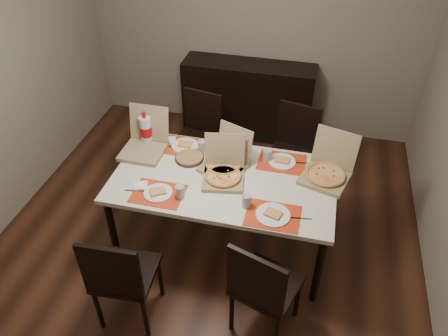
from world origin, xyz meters
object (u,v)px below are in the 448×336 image
at_px(chair_far_left, 199,133).
at_px(chair_near_left, 121,276).
at_px(soda_bottle, 146,130).
at_px(chair_far_right, 293,147).
at_px(dip_bowl, 238,167).
at_px(sideboard, 248,100).
at_px(dining_table, 224,184).
at_px(chair_near_right, 263,287).
at_px(pizza_box_center, 224,173).

bearing_deg(chair_far_left, chair_near_left, -90.75).
bearing_deg(soda_bottle, chair_far_right, 24.45).
bearing_deg(dip_bowl, chair_far_left, 126.36).
height_order(sideboard, chair_near_left, chair_near_left).
distance_m(sideboard, dining_table, 1.84).
xyz_separation_m(dining_table, chair_near_right, (0.47, -0.80, -0.17)).
relative_size(chair_far_right, soda_bottle, 2.92).
height_order(chair_near_left, pizza_box_center, pizza_box_center).
bearing_deg(dip_bowl, chair_far_right, 62.11).
relative_size(pizza_box_center, dip_bowl, 3.75).
bearing_deg(dining_table, chair_far_left, 118.02).
xyz_separation_m(chair_far_left, soda_bottle, (-0.29, -0.61, 0.37)).
distance_m(chair_near_right, soda_bottle, 1.72).
xyz_separation_m(dining_table, chair_near_left, (-0.52, -0.94, -0.17)).
relative_size(chair_far_left, soda_bottle, 2.92).
height_order(chair_near_left, chair_far_left, same).
xyz_separation_m(pizza_box_center, soda_bottle, (-0.78, 0.32, 0.08)).
xyz_separation_m(chair_near_right, dip_bowl, (-0.38, 0.94, 0.25)).
bearing_deg(dining_table, chair_far_right, 61.70).
height_order(chair_near_left, dip_bowl, chair_near_left).
distance_m(chair_near_left, chair_near_right, 0.99).
xyz_separation_m(sideboard, chair_near_left, (-0.36, -2.76, 0.06)).
xyz_separation_m(sideboard, dip_bowl, (0.24, -1.68, 0.31)).
relative_size(sideboard, chair_near_left, 1.61).
height_order(sideboard, chair_near_right, chair_near_right).
bearing_deg(chair_near_left, chair_near_right, 8.28).
distance_m(pizza_box_center, soda_bottle, 0.85).
bearing_deg(chair_far_left, soda_bottle, -115.95).
height_order(chair_far_left, chair_far_right, same).
bearing_deg(pizza_box_center, soda_bottle, 157.77).
distance_m(sideboard, chair_near_left, 2.79).
bearing_deg(pizza_box_center, chair_near_left, -118.58).
height_order(chair_near_left, soda_bottle, soda_bottle).
relative_size(dip_bowl, soda_bottle, 0.34).
bearing_deg(chair_far_right, sideboard, 124.33).
xyz_separation_m(chair_near_left, chair_near_right, (0.98, 0.14, 0.00)).
relative_size(chair_far_left, dip_bowl, 8.50).
relative_size(chair_near_right, chair_far_right, 1.00).
bearing_deg(dining_table, dip_bowl, 59.60).
relative_size(dining_table, chair_far_right, 1.94).
xyz_separation_m(dining_table, soda_bottle, (-0.79, 0.32, 0.20)).
bearing_deg(soda_bottle, chair_near_right, -41.75).
xyz_separation_m(dining_table, pizza_box_center, (-0.00, -0.00, 0.12)).
bearing_deg(chair_near_right, chair_far_left, 119.05).
height_order(dip_bowl, soda_bottle, soda_bottle).
xyz_separation_m(sideboard, dining_table, (0.15, -1.82, 0.23)).
bearing_deg(soda_bottle, dip_bowl, -11.34).
xyz_separation_m(chair_far_right, pizza_box_center, (-0.48, -0.90, 0.29)).
relative_size(chair_near_left, soda_bottle, 2.92).
bearing_deg(chair_near_left, dining_table, 61.38).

